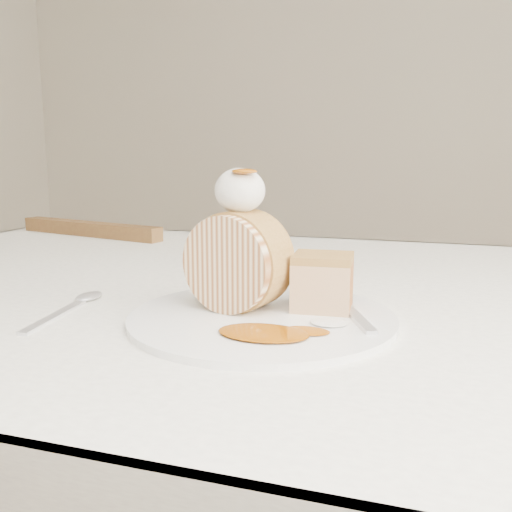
% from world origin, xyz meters
% --- Properties ---
extents(table, '(1.40, 0.90, 0.75)m').
position_xyz_m(table, '(0.00, 0.20, 0.66)').
color(table, white).
rests_on(table, ground).
extents(chair_far, '(0.44, 0.44, 0.78)m').
position_xyz_m(chair_far, '(-0.46, 0.61, 0.44)').
color(chair_far, brown).
rests_on(chair_far, ground).
extents(plate, '(0.31, 0.31, 0.01)m').
position_xyz_m(plate, '(0.05, 0.04, 0.75)').
color(plate, white).
rests_on(plate, table).
extents(roulade_slice, '(0.12, 0.08, 0.11)m').
position_xyz_m(roulade_slice, '(0.02, 0.06, 0.81)').
color(roulade_slice, beige).
rests_on(roulade_slice, plate).
extents(cake_chunk, '(0.07, 0.06, 0.05)m').
position_xyz_m(cake_chunk, '(0.11, 0.09, 0.78)').
color(cake_chunk, '#A2733D').
rests_on(cake_chunk, plate).
extents(whipped_cream, '(0.05, 0.05, 0.05)m').
position_xyz_m(whipped_cream, '(0.02, 0.07, 0.89)').
color(whipped_cream, white).
rests_on(whipped_cream, roulade_slice).
extents(caramel_drizzle, '(0.03, 0.02, 0.01)m').
position_xyz_m(caramel_drizzle, '(0.03, 0.05, 0.91)').
color(caramel_drizzle, '#8C4305').
rests_on(caramel_drizzle, whipped_cream).
extents(caramel_pool, '(0.09, 0.06, 0.00)m').
position_xyz_m(caramel_pool, '(0.07, -0.02, 0.76)').
color(caramel_pool, '#8C4305').
rests_on(caramel_pool, plate).
extents(fork, '(0.09, 0.16, 0.00)m').
position_xyz_m(fork, '(0.15, 0.07, 0.76)').
color(fork, silver).
rests_on(fork, plate).
extents(spoon, '(0.04, 0.15, 0.00)m').
position_xyz_m(spoon, '(-0.16, -0.01, 0.75)').
color(spoon, silver).
rests_on(spoon, table).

